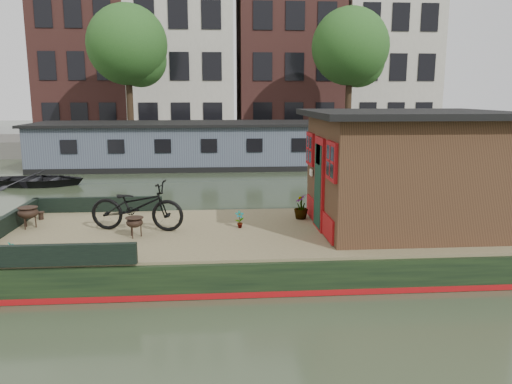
{
  "coord_description": "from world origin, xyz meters",
  "views": [
    {
      "loc": [
        -1.66,
        -9.92,
        3.39
      ],
      "look_at": [
        -0.84,
        0.5,
        1.35
      ],
      "focal_mm": 35.0,
      "sensor_mm": 36.0,
      "label": 1
    }
  ],
  "objects": [
    {
      "name": "bow_bulwark",
      "position": [
        -5.07,
        0.0,
        0.82
      ],
      "size": [
        3.0,
        4.0,
        0.35
      ],
      "color": "black",
      "rests_on": "houseboat_deck"
    },
    {
      "name": "potted_plant_d",
      "position": [
        0.2,
        0.86,
        0.93
      ],
      "size": [
        0.33,
        0.33,
        0.56
      ],
      "primitive_type": "imported",
      "rotation": [
        0.0,
        0.0,
        4.65
      ],
      "color": "brown",
      "rests_on": "houseboat_deck"
    },
    {
      "name": "quay",
      "position": [
        0.0,
        20.5,
        0.45
      ],
      "size": [
        60.0,
        6.0,
        0.9
      ],
      "primitive_type": "cube",
      "color": "#47443F",
      "rests_on": "ground"
    },
    {
      "name": "cabin",
      "position": [
        2.19,
        0.0,
        1.88
      ],
      "size": [
        4.0,
        3.5,
        2.42
      ],
      "color": "#301D12",
      "rests_on": "houseboat_deck"
    },
    {
      "name": "tree_right",
      "position": [
        6.14,
        19.07,
        5.89
      ],
      "size": [
        4.4,
        4.4,
        7.4
      ],
      "color": "#332316",
      "rests_on": "quay"
    },
    {
      "name": "townhouse_row",
      "position": [
        0.15,
        27.5,
        7.9
      ],
      "size": [
        27.25,
        8.0,
        16.5
      ],
      "color": "brown",
      "rests_on": "ground"
    },
    {
      "name": "bicycle",
      "position": [
        -3.31,
        0.17,
        1.16
      ],
      "size": [
        2.02,
        1.0,
        1.01
      ],
      "primitive_type": "imported",
      "rotation": [
        0.0,
        0.0,
        1.39
      ],
      "color": "black",
      "rests_on": "houseboat_deck"
    },
    {
      "name": "brazier_front",
      "position": [
        -3.28,
        -0.34,
        0.85
      ],
      "size": [
        0.45,
        0.45,
        0.4
      ],
      "primitive_type": null,
      "rotation": [
        0.0,
        0.0,
        0.26
      ],
      "color": "black",
      "rests_on": "houseboat_deck"
    },
    {
      "name": "potted_plant_a",
      "position": [
        -1.21,
        0.17,
        0.83
      ],
      "size": [
        0.22,
        0.17,
        0.37
      ],
      "primitive_type": "imported",
      "rotation": [
        0.0,
        0.0,
        0.2
      ],
      "color": "brown",
      "rests_on": "houseboat_deck"
    },
    {
      "name": "bollard_port",
      "position": [
        -5.6,
        1.24,
        0.74
      ],
      "size": [
        0.16,
        0.16,
        0.18
      ],
      "primitive_type": "cylinder",
      "color": "black",
      "rests_on": "houseboat_deck"
    },
    {
      "name": "brazier_rear",
      "position": [
        -5.6,
        0.51,
        0.87
      ],
      "size": [
        0.54,
        0.54,
        0.45
      ],
      "primitive_type": null,
      "rotation": [
        0.0,
        0.0,
        -0.39
      ],
      "color": "black",
      "rests_on": "houseboat_deck"
    },
    {
      "name": "houseboat_hull",
      "position": [
        -1.33,
        0.0,
        0.27
      ],
      "size": [
        14.01,
        4.02,
        0.6
      ],
      "color": "black",
      "rests_on": "ground"
    },
    {
      "name": "ground",
      "position": [
        0.0,
        0.0,
        0.0
      ],
      "size": [
        120.0,
        120.0,
        0.0
      ],
      "primitive_type": "plane",
      "color": "#283220",
      "rests_on": "ground"
    },
    {
      "name": "houseboat_deck",
      "position": [
        0.0,
        0.0,
        0.62
      ],
      "size": [
        11.8,
        3.8,
        0.05
      ],
      "primitive_type": "cube",
      "color": "olive",
      "rests_on": "houseboat_hull"
    },
    {
      "name": "dinghy",
      "position": [
        -8.41,
        9.35,
        0.34
      ],
      "size": [
        3.43,
        2.52,
        0.69
      ],
      "primitive_type": "imported",
      "rotation": [
        0.0,
        0.0,
        1.53
      ],
      "color": "black",
      "rests_on": "ground"
    },
    {
      "name": "tree_left",
      "position": [
        -6.36,
        19.07,
        5.89
      ],
      "size": [
        4.4,
        4.4,
        7.4
      ],
      "color": "#332316",
      "rests_on": "quay"
    },
    {
      "name": "far_houseboat",
      "position": [
        0.0,
        14.0,
        0.97
      ],
      "size": [
        20.4,
        4.4,
        2.11
      ],
      "color": "#47525F",
      "rests_on": "ground"
    },
    {
      "name": "potted_plant_e",
      "position": [
        -5.08,
        -1.7,
        0.82
      ],
      "size": [
        0.15,
        0.2,
        0.34
      ],
      "primitive_type": "imported",
      "rotation": [
        0.0,
        0.0,
        1.39
      ],
      "color": "brown",
      "rests_on": "houseboat_deck"
    }
  ]
}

